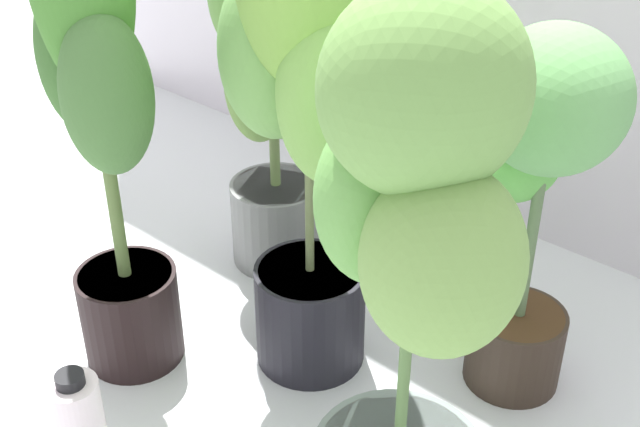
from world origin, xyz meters
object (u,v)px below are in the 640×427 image
Objects in this scene: potted_plant_front_right at (412,264)px; potted_plant_back_right at (538,170)px; potted_plant_center at (305,81)px; potted_plant_front_left at (98,102)px; potted_plant_back_left at (269,31)px.

potted_plant_back_right is at bearing 94.66° from potted_plant_front_right.
potted_plant_back_right is at bearing 32.01° from potted_plant_center.
potted_plant_front_left is 1.02× the size of potted_plant_center.
potted_plant_front_left is at bearing -88.11° from potted_plant_back_left.
potted_plant_back_left is at bearing 143.87° from potted_plant_center.
potted_plant_center is 1.40× the size of potted_plant_back_right.
potted_plant_front_right is at bearing -85.34° from potted_plant_back_right.
potted_plant_back_left is 0.44m from potted_plant_front_left.
potted_plant_back_left reaches higher than potted_plant_front_right.
potted_plant_center is 0.44m from potted_plant_front_right.
potted_plant_center reaches higher than potted_plant_back_left.
potted_plant_back_right is at bearing 0.35° from potted_plant_back_left.
potted_plant_front_left is at bearing -178.16° from potted_plant_front_right.
potted_plant_front_right is 1.24× the size of potted_plant_back_right.
potted_plant_center is at bearing -36.13° from potted_plant_back_left.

